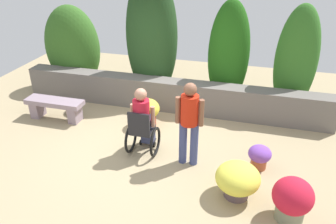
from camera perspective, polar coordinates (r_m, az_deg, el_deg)
name	(u,v)px	position (r m, az deg, el deg)	size (l,w,h in m)	color
ground_plane	(147,149)	(6.49, -3.68, -6.28)	(10.64, 10.64, 0.00)	tan
stone_retaining_wall	(170,95)	(7.79, 0.41, 2.92)	(7.20, 0.43, 0.72)	#69635D
hedge_backdrop	(153,47)	(8.19, -2.51, 11.06)	(6.71, 1.08, 3.06)	#346322
stone_bench	(55,106)	(7.79, -18.73, 0.90)	(1.30, 0.38, 0.47)	gray
person_in_wheelchair	(143,123)	(6.09, -4.31, -1.91)	(0.53, 0.66, 1.33)	black
person_standing_companion	(189,119)	(5.64, 3.66, -1.26)	(0.49, 0.30, 1.56)	#3D467A
flower_pot_purple_near	(238,180)	(5.34, 11.81, -11.25)	(0.69, 0.69, 0.58)	#5C4A4E
flower_pot_terracotta_by_wall	(260,156)	(6.07, 15.38, -7.25)	(0.40, 0.40, 0.44)	#A54E31
flower_pot_red_accent	(292,199)	(5.15, 20.47, -13.79)	(0.57, 0.57, 0.69)	gray
flower_pot_small_foreground	(148,111)	(7.09, -3.52, 0.11)	(0.52, 0.52, 0.62)	#A23E24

